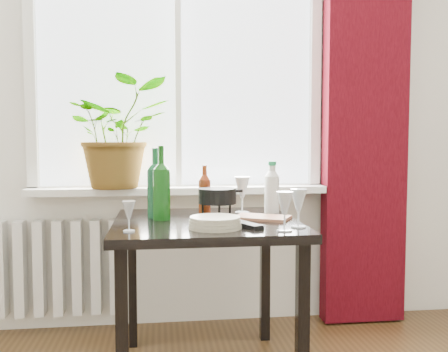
{
  "coord_description": "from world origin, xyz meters",
  "views": [
    {
      "loc": [
        -0.12,
        -0.76,
        1.11
      ],
      "look_at": [
        0.19,
        1.55,
        0.95
      ],
      "focal_mm": 40.0,
      "sensor_mm": 36.0,
      "label": 1
    }
  ],
  "objects": [
    {
      "name": "wineglass_back_left",
      "position": [
        -0.14,
        1.75,
        0.82
      ],
      "size": [
        0.09,
        0.09,
        0.17
      ],
      "primitive_type": null,
      "rotation": [
        0.0,
        0.0,
        0.28
      ],
      "color": "#B5B9C3",
      "rests_on": "table"
    },
    {
      "name": "tv_remote",
      "position": [
        0.26,
        1.34,
        0.75
      ],
      "size": [
        0.11,
        0.18,
        0.02
      ],
      "primitive_type": "cube",
      "rotation": [
        0.0,
        0.0,
        0.4
      ],
      "color": "black",
      "rests_on": "table"
    },
    {
      "name": "radiator",
      "position": [
        -0.75,
        2.18,
        0.38
      ],
      "size": [
        0.8,
        0.1,
        0.55
      ],
      "color": "silver",
      "rests_on": "ground"
    },
    {
      "name": "wine_bottle_right",
      "position": [
        -0.1,
        1.59,
        0.92
      ],
      "size": [
        0.1,
        0.1,
        0.36
      ],
      "primitive_type": null,
      "rotation": [
        0.0,
        0.0,
        -0.31
      ],
      "color": "#0C420D",
      "rests_on": "table"
    },
    {
      "name": "cutting_board",
      "position": [
        0.37,
        1.55,
        0.75
      ],
      "size": [
        0.3,
        0.27,
        0.01
      ],
      "primitive_type": "cube",
      "rotation": [
        0.0,
        0.0,
        -0.5
      ],
      "color": "#955E43",
      "rests_on": "table"
    },
    {
      "name": "potted_plant",
      "position": [
        -0.34,
        2.11,
        1.15
      ],
      "size": [
        0.67,
        0.61,
        0.62
      ],
      "primitive_type": "imported",
      "rotation": [
        0.0,
        0.0,
        0.27
      ],
      "color": "#326E1D",
      "rests_on": "windowsill"
    },
    {
      "name": "table",
      "position": [
        0.1,
        1.55,
        0.65
      ],
      "size": [
        0.85,
        0.85,
        0.74
      ],
      "color": "black",
      "rests_on": "ground"
    },
    {
      "name": "window",
      "position": [
        0.0,
        2.22,
        1.6
      ],
      "size": [
        1.72,
        0.08,
        1.62
      ],
      "color": "white",
      "rests_on": "ground"
    },
    {
      "name": "wine_bottle_left",
      "position": [
        -0.13,
        1.67,
        0.91
      ],
      "size": [
        0.09,
        0.09,
        0.35
      ],
      "primitive_type": null,
      "rotation": [
        0.0,
        0.0,
        -0.17
      ],
      "color": "#0C4121",
      "rests_on": "table"
    },
    {
      "name": "wineglass_far_right",
      "position": [
        0.48,
        1.3,
        0.83
      ],
      "size": [
        0.1,
        0.1,
        0.17
      ],
      "primitive_type": null,
      "rotation": [
        0.0,
        0.0,
        -0.43
      ],
      "color": "silver",
      "rests_on": "table"
    },
    {
      "name": "wineglass_front_right",
      "position": [
        0.4,
        1.22,
        0.82
      ],
      "size": [
        0.08,
        0.08,
        0.17
      ],
      "primitive_type": null,
      "rotation": [
        0.0,
        0.0,
        0.22
      ],
      "color": "silver",
      "rests_on": "table"
    },
    {
      "name": "bottle_amber",
      "position": [
        0.11,
        1.76,
        0.87
      ],
      "size": [
        0.06,
        0.06,
        0.25
      ],
      "primitive_type": null,
      "rotation": [
        0.0,
        0.0,
        -0.04
      ],
      "color": "maroon",
      "rests_on": "table"
    },
    {
      "name": "cleaning_bottle",
      "position": [
        0.46,
        1.75,
        0.87
      ],
      "size": [
        0.09,
        0.09,
        0.27
      ],
      "primitive_type": null,
      "rotation": [
        0.0,
        0.0,
        0.23
      ],
      "color": "silver",
      "rests_on": "table"
    },
    {
      "name": "wineglass_back_center",
      "position": [
        0.31,
        1.76,
        0.84
      ],
      "size": [
        0.09,
        0.09,
        0.19
      ],
      "primitive_type": null,
      "rotation": [
        0.0,
        0.0,
        0.14
      ],
      "color": "white",
      "rests_on": "table"
    },
    {
      "name": "plate_stack",
      "position": [
        0.12,
        1.33,
        0.76
      ],
      "size": [
        0.26,
        0.26,
        0.05
      ],
      "primitive_type": "cylinder",
      "rotation": [
        0.0,
        0.0,
        -0.17
      ],
      "color": "#BBB59B",
      "rests_on": "table"
    },
    {
      "name": "windowsill",
      "position": [
        0.0,
        2.15,
        0.82
      ],
      "size": [
        1.72,
        0.2,
        0.04
      ],
      "color": "white",
      "rests_on": "ground"
    },
    {
      "name": "curtain",
      "position": [
        1.12,
        2.12,
        1.3
      ],
      "size": [
        0.5,
        0.12,
        2.56
      ],
      "color": "#35040B",
      "rests_on": "ground"
    },
    {
      "name": "wineglass_front_left",
      "position": [
        -0.24,
        1.29,
        0.8
      ],
      "size": [
        0.06,
        0.06,
        0.13
      ],
      "primitive_type": null,
      "rotation": [
        0.0,
        0.0,
        -0.11
      ],
      "color": "#B7BEC5",
      "rests_on": "table"
    },
    {
      "name": "fondue_pot",
      "position": [
        0.16,
        1.62,
        0.81
      ],
      "size": [
        0.26,
        0.25,
        0.14
      ],
      "primitive_type": null,
      "rotation": [
        0.0,
        0.0,
        0.37
      ],
      "color": "black",
      "rests_on": "table"
    }
  ]
}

